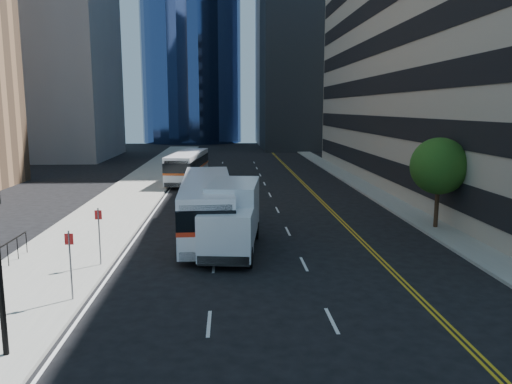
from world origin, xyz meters
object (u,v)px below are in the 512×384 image
bus_rear (188,166)px  box_truck (232,216)px  bus_front (207,205)px  street_tree (439,166)px

bus_rear → box_truck: (3.93, -23.32, 0.20)m
bus_front → box_truck: bearing=-68.9°
bus_front → box_truck: size_ratio=1.71×
street_tree → bus_rear: bearing=128.4°
bus_rear → box_truck: box_truck is taller
street_tree → bus_rear: 25.22m
bus_rear → bus_front: bearing=-76.7°
bus_rear → box_truck: bearing=-74.5°
street_tree → bus_front: street_tree is taller
bus_front → bus_rear: (-2.60, 20.20, -0.17)m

